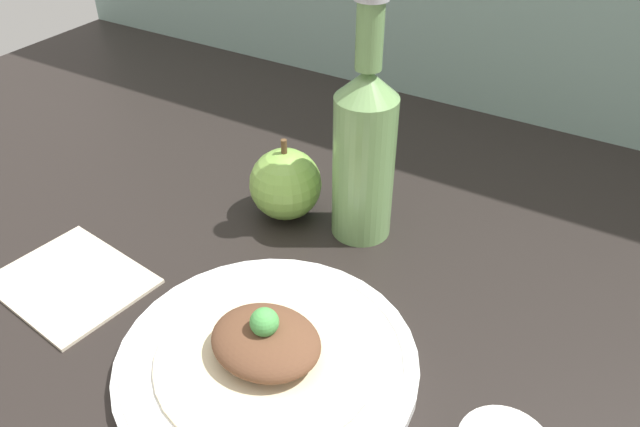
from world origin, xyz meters
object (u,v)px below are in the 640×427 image
at_px(cider_bottle, 364,149).
at_px(apple, 285,184).
at_px(plated_food, 266,346).
at_px(plate, 267,361).

height_order(cider_bottle, apple, cider_bottle).
relative_size(plated_food, cider_bottle, 0.72).
height_order(plated_food, apple, apple).
xyz_separation_m(plate, apple, (-0.12, 0.21, 0.04)).
bearing_deg(apple, plated_food, -60.69).
xyz_separation_m(plate, cider_bottle, (-0.03, 0.23, 0.10)).
height_order(plate, apple, apple).
bearing_deg(cider_bottle, apple, -168.86).
bearing_deg(plated_food, plate, 0.00).
distance_m(plate, plated_food, 0.02).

